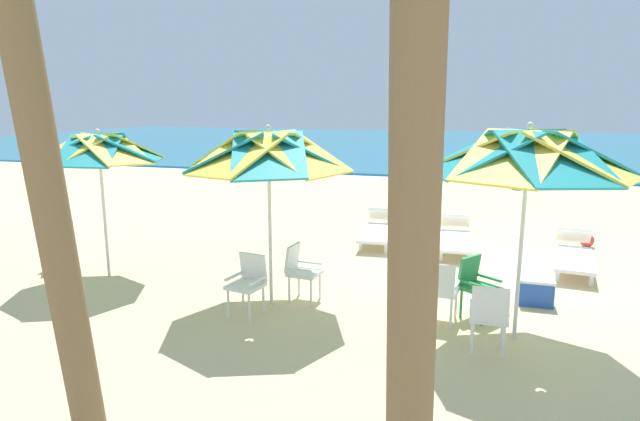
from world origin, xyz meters
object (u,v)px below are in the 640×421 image
plastic_chair_2 (440,288)px  sun_lounger_1 (455,237)px  plastic_chair_3 (248,281)px  cooler_box (536,291)px  beach_umbrella_0 (528,155)px  beachgoer_seated (516,180)px  plastic_chair_1 (476,283)px  plastic_chair_5 (62,242)px  beach_ball (587,240)px  beach_umbrella_2 (99,150)px  palm_tree_3 (39,105)px  sun_lounger_0 (574,254)px  beach_umbrella_1 (269,152)px  plastic_chair_0 (489,314)px  sun_lounger_2 (378,229)px  palm_tree_1 (421,40)px  plastic_chair_4 (300,269)px

plastic_chair_2 → sun_lounger_1: plastic_chair_2 is taller
plastic_chair_3 → cooler_box: 4.25m
beach_umbrella_0 → beachgoer_seated: (0.71, 13.02, -2.05)m
plastic_chair_1 → cooler_box: (0.86, 0.76, -0.30)m
plastic_chair_5 → beach_ball: plastic_chair_5 is taller
beach_umbrella_2 → beachgoer_seated: 14.53m
palm_tree_3 → beach_ball: size_ratio=16.28×
plastic_chair_3 → sun_lounger_0: plastic_chair_3 is taller
beach_umbrella_1 → plastic_chair_5: (-4.28, 0.57, -1.77)m
plastic_chair_1 → sun_lounger_1: 3.49m
plastic_chair_1 → plastic_chair_3: 3.19m
plastic_chair_0 → beach_umbrella_1: bearing=166.6°
sun_lounger_0 → sun_lounger_1: same height
palm_tree_3 → sun_lounger_1: bearing=70.2°
beachgoer_seated → sun_lounger_0: bearing=-87.3°
beach_umbrella_0 → beachgoer_seated: 13.20m
sun_lounger_1 → sun_lounger_2: same height
plastic_chair_2 → beachgoer_seated: size_ratio=0.94×
plastic_chair_0 → beach_umbrella_2: 6.60m
beach_umbrella_0 → cooler_box: size_ratio=5.47×
sun_lounger_0 → cooler_box: sun_lounger_0 is taller
plastic_chair_3 → cooler_box: plastic_chair_3 is taller
cooler_box → beach_umbrella_0: bearing=-105.4°
palm_tree_3 → palm_tree_1: bearing=3.3°
sun_lounger_2 → plastic_chair_1: bearing=-60.7°
plastic_chair_3 → beachgoer_seated: (4.29, 13.27, -0.20)m
sun_lounger_1 → palm_tree_1: (0.00, -7.44, 3.04)m
palm_tree_1 → plastic_chair_5: bearing=148.3°
plastic_chair_4 → sun_lounger_1: bearing=59.3°
sun_lounger_1 → plastic_chair_3: bearing=-121.7°
beach_umbrella_0 → beach_umbrella_1: bearing=176.8°
beach_umbrella_1 → beach_umbrella_2: 3.23m
sun_lounger_2 → beachgoer_seated: beachgoer_seated is taller
plastic_chair_4 → beach_umbrella_2: bearing=177.8°
sun_lounger_1 → beachgoer_seated: (1.65, 9.00, 0.01)m
plastic_chair_2 → plastic_chair_3: 2.66m
sun_lounger_0 → plastic_chair_1: bearing=-121.0°
plastic_chair_0 → sun_lounger_0: 4.17m
plastic_chair_4 → beach_umbrella_2: beach_umbrella_2 is taller
sun_lounger_2 → plastic_chair_3: bearing=-102.7°
plastic_chair_0 → palm_tree_1: size_ratio=0.15×
plastic_chair_4 → cooler_box: bearing=13.9°
beach_umbrella_2 → cooler_box: (6.97, 0.71, -1.99)m
palm_tree_1 → cooler_box: palm_tree_1 is taller
plastic_chair_0 → beach_ball: bearing=70.1°
palm_tree_3 → beach_ball: palm_tree_3 is taller
beach_umbrella_0 → plastic_chair_3: size_ratio=3.16×
beach_umbrella_0 → plastic_chair_0: 1.96m
beach_umbrella_0 → plastic_chair_4: size_ratio=3.16×
cooler_box → beachgoer_seated: beachgoer_seated is taller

